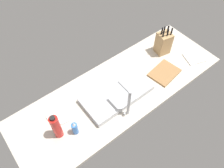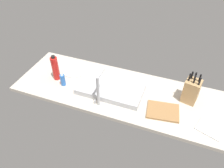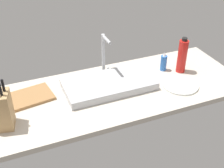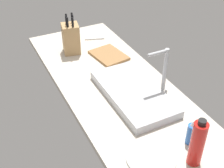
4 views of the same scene
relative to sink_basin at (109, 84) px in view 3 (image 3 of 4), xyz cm
name	(u,v)px [view 3 (image 3 of 4)]	position (x,y,z in cm)	size (l,w,h in cm)	color
countertop_slab	(101,95)	(-7.17, -4.03, -4.33)	(192.83, 65.52, 3.50)	beige
sink_basin	(109,84)	(0.00, 0.00, 0.00)	(58.30, 29.82, 5.15)	#B7BABF
faucet	(104,52)	(3.64, 17.26, 14.66)	(5.50, 13.87, 29.57)	#B7BABF
knife_block	(0,110)	(-67.40, -13.51, 8.60)	(14.16, 13.82, 28.59)	tan
cutting_board	(31,96)	(-49.19, 7.87, -1.68)	(25.91, 19.76, 1.80)	#9E7042
soap_bottle	(164,62)	(44.65, 6.71, 3.58)	(4.54, 4.54, 14.13)	blue
water_bottle	(182,56)	(55.22, 0.55, 9.61)	(6.51, 6.51, 25.87)	red
dinner_plate	(180,85)	(44.70, -15.88, -1.98)	(23.83, 23.83, 1.20)	silver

